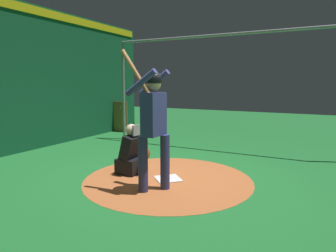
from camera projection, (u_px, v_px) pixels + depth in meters
ground_plane at (168, 179)px, 5.21m from camera, size 26.12×26.12×0.00m
dirt_circle at (168, 179)px, 5.21m from camera, size 2.94×2.94×0.01m
home_plate at (168, 179)px, 5.21m from camera, size 0.59×0.59×0.01m
batter at (153, 119)px, 4.52m from camera, size 0.68×0.49×2.19m
catcher at (131, 154)px, 5.49m from camera, size 0.58×0.40×0.94m
back_wall at (8, 77)px, 6.86m from camera, size 0.22×10.12×3.59m
cage_frame at (168, 61)px, 4.91m from camera, size 5.94×5.63×2.88m
bat_rack at (118, 117)px, 10.27m from camera, size 0.82×0.20×1.05m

